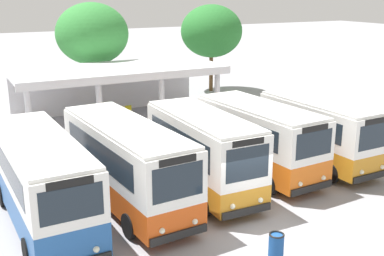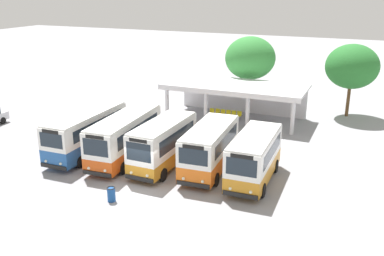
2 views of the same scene
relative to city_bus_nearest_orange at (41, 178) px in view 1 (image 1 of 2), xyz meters
The scene contains 16 objects.
ground_plane 7.96m from the city_bus_nearest_orange, 31.68° to the right, with size 180.00×180.00×0.00m, color #939399.
city_bus_nearest_orange is the anchor object (origin of this frame).
city_bus_second_in_row 3.24m from the city_bus_nearest_orange, ahead, with size 2.78×8.19×3.30m.
city_bus_middle_cream 6.46m from the city_bus_nearest_orange, ahead, with size 2.32×6.76×3.34m.
city_bus_fourth_amber 9.72m from the city_bus_nearest_orange, ahead, with size 2.74×6.99×3.23m.
city_bus_fifth_blue 12.93m from the city_bus_nearest_orange, ahead, with size 2.53×6.58×3.19m.
terminal_canopy 15.62m from the city_bus_nearest_orange, 61.73° to the left, with size 13.32×5.84×3.40m.
waiting_chair_end_by_column 13.86m from the city_bus_nearest_orange, 67.78° to the left, with size 0.44×0.44×0.86m.
waiting_chair_second_from_end 14.17m from the city_bus_nearest_orange, 65.86° to the left, with size 0.44×0.44×0.86m.
waiting_chair_middle_seat 14.37m from the city_bus_nearest_orange, 63.79° to the left, with size 0.44×0.44×0.86m.
waiting_chair_fourth_seat 14.64m from the city_bus_nearest_orange, 61.88° to the left, with size 0.44×0.44×0.86m.
waiting_chair_fifth_seat 14.90m from the city_bus_nearest_orange, 59.99° to the left, with size 0.44×0.44×0.86m.
waiting_chair_far_end_seat 15.19m from the city_bus_nearest_orange, 58.20° to the left, with size 0.44×0.44×0.86m.
roadside_tree_behind_canopy 19.88m from the city_bus_nearest_orange, 68.05° to the left, with size 5.19×5.19×7.33m.
roadside_tree_east_of_canopy 25.46m from the city_bus_nearest_orange, 46.79° to the left, with size 4.99×4.99×7.05m.
litter_bin_apron 8.35m from the city_bus_nearest_orange, 44.06° to the right, with size 0.49×0.49×0.90m.
Camera 1 is at (-9.29, -12.54, 8.16)m, focal length 45.76 mm.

